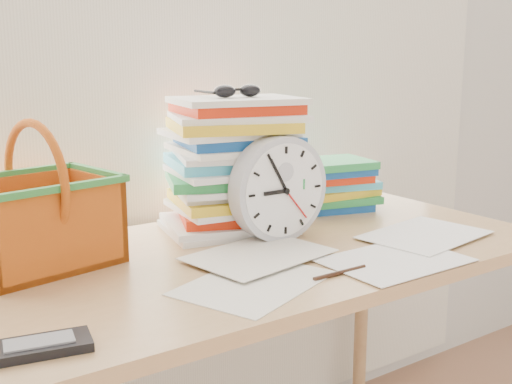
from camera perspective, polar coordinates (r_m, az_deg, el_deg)
curtain at (r=1.73m, az=-7.81°, el=15.78°), size 2.40×0.01×2.50m
desk at (r=1.49m, az=-0.43°, el=-7.92°), size 1.40×0.70×0.75m
paper_stack at (r=1.60m, az=-2.01°, el=2.46°), size 0.39×0.35×0.33m
clock at (r=1.52m, az=2.01°, el=0.30°), size 0.25×0.05×0.25m
sunglasses at (r=1.57m, az=-1.65°, el=8.98°), size 0.15×0.13×0.03m
book_stack at (r=1.85m, az=6.88°, el=0.70°), size 0.27×0.23×0.15m
basket at (r=1.40m, az=-18.95°, el=-0.31°), size 0.34×0.29×0.30m
pen at (r=1.32m, az=7.48°, el=-7.13°), size 0.14×0.01×0.01m
calculator at (r=1.04m, az=-18.68°, el=-12.90°), size 0.16×0.10×0.02m
scattered_papers at (r=1.47m, az=-0.43°, el=-4.95°), size 1.26×0.42×0.02m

